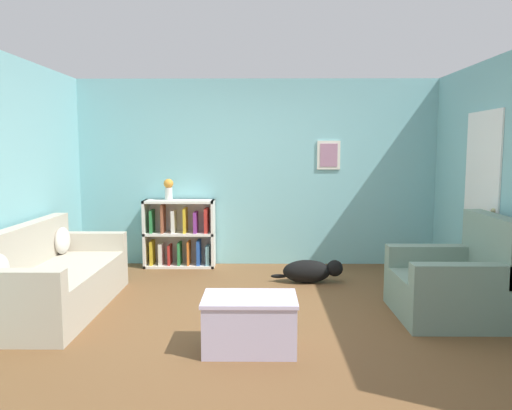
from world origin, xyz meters
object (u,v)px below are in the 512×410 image
object	(u,v)px
coffee_table	(250,322)
dog	(311,271)
couch	(53,280)
recliner_chair	(457,283)
vase	(169,188)
bookshelf	(180,235)

from	to	relation	value
coffee_table	dog	world-z (taller)	coffee_table
couch	recliner_chair	world-z (taller)	recliner_chair
recliner_chair	coffee_table	distance (m)	2.16
couch	dog	xyz separation A→B (m)	(2.73, 1.07, -0.16)
couch	vase	world-z (taller)	vase
couch	recliner_chair	bearing A→B (deg)	-2.54
recliner_chair	vase	xyz separation A→B (m)	(-3.17, 2.08, 0.76)
couch	coffee_table	distance (m)	2.25
bookshelf	vase	world-z (taller)	vase
recliner_chair	coffee_table	size ratio (longest dim) A/B	1.36
coffee_table	dog	distance (m)	2.18
couch	vase	bearing A→B (deg)	66.16
couch	bookshelf	distance (m)	2.16
bookshelf	dog	xyz separation A→B (m)	(1.74, -0.86, -0.30)
bookshelf	dog	bearing A→B (deg)	-26.21
recliner_chair	coffee_table	bearing A→B (deg)	-157.75
couch	coffee_table	world-z (taller)	couch
recliner_chair	bookshelf	bearing A→B (deg)	145.24
dog	vase	world-z (taller)	vase
vase	bookshelf	bearing A→B (deg)	7.15
coffee_table	bookshelf	bearing A→B (deg)	109.43
bookshelf	coffee_table	size ratio (longest dim) A/B	1.27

